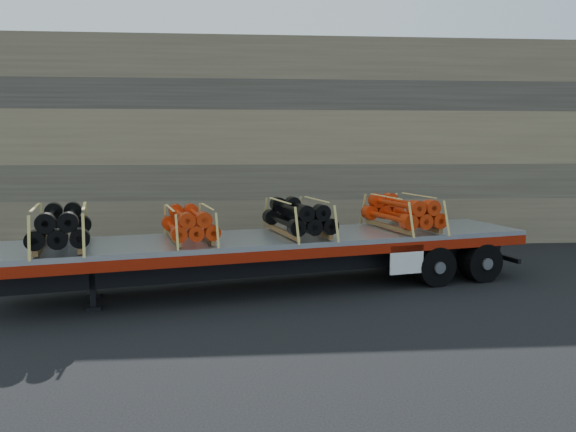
# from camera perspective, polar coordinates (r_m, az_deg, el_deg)

# --- Properties ---
(ground) EXTENTS (120.00, 120.00, 0.00)m
(ground) POSITION_cam_1_polar(r_m,az_deg,el_deg) (14.22, -0.18, -6.78)
(ground) COLOR black
(ground) RESTS_ON ground
(rock_wall) EXTENTS (44.00, 3.00, 7.00)m
(rock_wall) POSITION_cam_1_polar(r_m,az_deg,el_deg) (20.29, -1.63, 7.37)
(rock_wall) COLOR #7A6B54
(rock_wall) RESTS_ON ground
(trailer) EXTENTS (12.99, 5.44, 1.28)m
(trailer) POSITION_cam_1_polar(r_m,az_deg,el_deg) (13.58, -1.52, -4.69)
(trailer) COLOR #B0B3B8
(trailer) RESTS_ON ground
(bundle_front) EXTENTS (1.71, 2.58, 0.84)m
(bundle_front) POSITION_cam_1_polar(r_m,az_deg,el_deg) (12.86, -22.07, -1.10)
(bundle_front) COLOR black
(bundle_front) RESTS_ON trailer
(bundle_midfront) EXTENTS (1.50, 2.26, 0.73)m
(bundle_midfront) POSITION_cam_1_polar(r_m,az_deg,el_deg) (12.98, -10.00, -0.84)
(bundle_midfront) COLOR red
(bundle_midfront) RESTS_ON trailer
(bundle_midrear) EXTENTS (1.66, 2.50, 0.81)m
(bundle_midrear) POSITION_cam_1_polar(r_m,az_deg,el_deg) (13.61, 1.04, -0.20)
(bundle_midrear) COLOR black
(bundle_midrear) RESTS_ON trailer
(bundle_rear) EXTENTS (1.70, 2.56, 0.83)m
(bundle_rear) POSITION_cam_1_polar(r_m,az_deg,el_deg) (14.79, 11.49, 0.29)
(bundle_rear) COLOR red
(bundle_rear) RESTS_ON trailer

